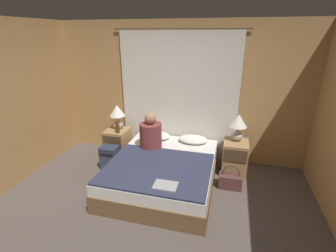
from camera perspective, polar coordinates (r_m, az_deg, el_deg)
ground_plane at (r=3.35m, az=-5.80°, el=-21.98°), size 16.00×16.00×0.00m
wall_back at (r=4.50m, az=2.55°, el=7.80°), size 4.67×0.06×2.50m
curtain_panel at (r=4.46m, az=2.37°, el=6.68°), size 2.35×0.02×2.36m
bed at (r=3.93m, az=-1.08°, el=-10.61°), size 1.57×1.90×0.44m
nightstand_left at (r=4.78m, az=-11.69°, el=-4.06°), size 0.40×0.46×0.58m
nightstand_right at (r=4.33m, az=15.37°, el=-7.11°), size 0.40×0.46×0.58m
lamp_left at (r=4.63m, az=-11.79°, el=2.80°), size 0.29×0.29×0.46m
lamp_right at (r=4.18m, az=16.13°, el=0.39°), size 0.29×0.29×0.46m
pillow_left at (r=4.52m, az=-2.78°, el=-2.22°), size 0.52×0.34×0.12m
pillow_right at (r=4.38m, az=5.91°, el=-3.12°), size 0.52×0.34×0.12m
blanket_on_bed at (r=3.56m, az=-2.45°, el=-9.87°), size 1.51×1.24×0.03m
person_left_in_bed at (r=4.10m, az=-4.09°, el=-1.90°), size 0.37×0.37×0.63m
beer_bottle_on_left_stand at (r=4.49m, az=-11.71°, el=-0.44°), size 0.07×0.07×0.24m
laptop_on_bed at (r=3.16m, az=-0.58°, el=-13.77°), size 0.30×0.22×0.02m
backpack_on_floor at (r=4.44m, az=-13.52°, el=-6.92°), size 0.30×0.24×0.43m
handbag_on_floor at (r=4.01m, az=14.38°, el=-12.33°), size 0.35×0.19×0.39m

